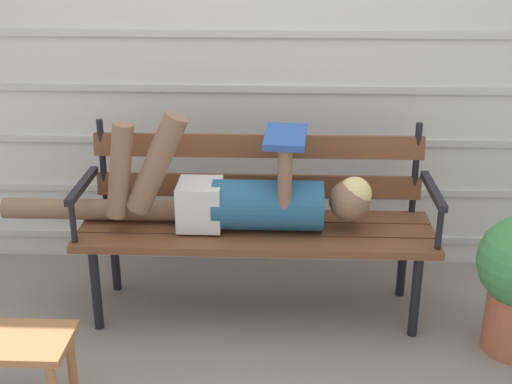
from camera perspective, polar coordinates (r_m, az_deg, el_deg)
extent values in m
plane|color=gray|center=(3.25, -0.12, -11.26)|extent=(12.00, 12.00, 0.00)
cube|color=beige|center=(3.53, 0.39, 10.92)|extent=(4.35, 0.06, 2.22)
cube|color=#B7B7AD|center=(3.80, 0.34, -3.74)|extent=(4.35, 0.02, 0.04)
cube|color=#B7B7AD|center=(3.69, 0.35, 0.16)|extent=(4.35, 0.02, 0.04)
cube|color=#B7B7AD|center=(3.59, 0.36, 4.28)|extent=(4.35, 0.02, 0.04)
cube|color=#B7B7AD|center=(3.52, 0.37, 8.60)|extent=(4.35, 0.02, 0.04)
cube|color=#B7B7AD|center=(3.47, 0.38, 13.07)|extent=(4.35, 0.02, 0.04)
cube|color=brown|center=(3.04, -0.12, -4.55)|extent=(1.64, 0.15, 0.04)
cube|color=brown|center=(3.18, 0.00, -3.32)|extent=(1.64, 0.15, 0.04)
cube|color=brown|center=(3.32, 0.11, -2.19)|extent=(1.64, 0.15, 0.04)
cube|color=brown|center=(3.34, 0.16, 0.52)|extent=(1.58, 0.05, 0.11)
cube|color=brown|center=(3.27, 0.17, 3.85)|extent=(1.58, 0.05, 0.11)
cylinder|color=black|center=(3.42, -12.63, 2.29)|extent=(0.03, 0.03, 0.45)
cylinder|color=black|center=(3.36, 13.16, 1.94)|extent=(0.03, 0.03, 0.45)
cylinder|color=black|center=(3.23, -13.19, -7.91)|extent=(0.04, 0.04, 0.40)
cylinder|color=black|center=(3.18, 13.15, -8.44)|extent=(0.04, 0.04, 0.40)
cylinder|color=black|center=(3.54, -11.70, -5.04)|extent=(0.04, 0.04, 0.40)
cylinder|color=black|center=(3.49, 12.13, -5.47)|extent=(0.04, 0.04, 0.40)
cube|color=black|center=(3.23, -14.29, 0.54)|extent=(0.04, 0.44, 0.03)
cylinder|color=black|center=(3.10, -15.03, -2.38)|extent=(0.03, 0.03, 0.20)
cube|color=black|center=(3.17, 14.56, 0.12)|extent=(0.04, 0.44, 0.03)
cylinder|color=black|center=(3.04, 15.05, -2.88)|extent=(0.03, 0.03, 0.20)
cylinder|color=#23567A|center=(3.13, 0.99, -1.11)|extent=(0.50, 0.23, 0.23)
cube|color=silver|center=(3.15, -4.68, -1.02)|extent=(0.20, 0.22, 0.21)
sphere|color=brown|center=(3.13, 7.82, -0.70)|extent=(0.19, 0.19, 0.19)
sphere|color=#E0C67A|center=(3.12, 8.21, -0.14)|extent=(0.16, 0.16, 0.16)
cylinder|color=brown|center=(3.04, -8.28, 2.37)|extent=(0.30, 0.11, 0.48)
cylinder|color=brown|center=(3.09, -11.28, 1.73)|extent=(0.15, 0.09, 0.44)
cylinder|color=brown|center=(3.33, -13.35, -1.42)|extent=(0.87, 0.10, 0.10)
cylinder|color=brown|center=(2.99, 2.42, 1.03)|extent=(0.06, 0.06, 0.31)
cylinder|color=brown|center=(3.15, 2.43, 2.05)|extent=(0.06, 0.06, 0.31)
cube|color=#284C9E|center=(3.02, 2.47, 4.60)|extent=(0.20, 0.26, 0.06)
cube|color=#9E6638|center=(2.74, -19.61, -11.68)|extent=(0.43, 0.27, 0.03)
cylinder|color=#9E6638|center=(2.86, -15.13, -13.55)|extent=(0.04, 0.04, 0.30)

